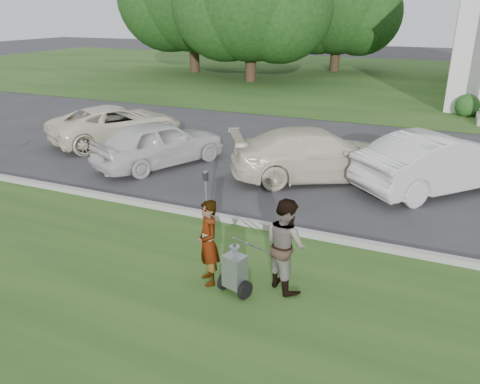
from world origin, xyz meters
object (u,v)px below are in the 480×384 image
Objects in this scene: tree_back at (338,8)px; person_left at (208,243)px; car_d at (439,162)px; tree_left at (251,2)px; striping_cart at (235,272)px; parking_meter_near at (206,195)px; person_right at (285,245)px; car_c at (317,154)px; car_b at (160,143)px; car_a at (117,124)px.

tree_back is 6.05× the size of person_left.
tree_left is at bearing -11.17° from car_d.
parking_meter_near reaches higher than striping_cart.
person_right is 0.34× the size of car_c.
parking_meter_near is 6.71m from car_d.
parking_meter_near is at bearing -70.07° from tree_left.
person_left is 0.37× the size of car_b.
person_left is at bearing 146.42° from car_c.
parking_meter_near is at bearing 145.54° from striping_cart.
car_d is at bearing 107.50° from person_left.
striping_cart is 0.24× the size of car_a.
person_right is 0.35× the size of car_d.
tree_left is at bearing -57.16° from car_a.
parking_meter_near is 4.74m from car_c.
person_right reaches higher than striping_cart.
striping_cart is at bearing -68.31° from tree_left.
parking_meter_near is at bearing 133.79° from car_c.
car_c is at bearing 74.63° from parking_meter_near.
car_c is at bearing 132.95° from person_left.
car_c is (1.26, 4.57, -0.19)m from parking_meter_near.
tree_back is 25.05m from car_a.
striping_cart is 0.69× the size of person_right.
person_right is at bearing 158.69° from car_c.
tree_left reaches higher than car_a.
tree_left is 21.76m from car_d.
tree_back is 8.25× the size of striping_cart.
striping_cart is 2.50m from parking_meter_near.
car_a is 1.14× the size of car_b.
tree_left reaches higher than car_b.
striping_cart is (5.57, -32.06, -4.29)m from tree_back.
tree_left is 20.37m from car_c.
car_c is at bearing 49.10° from car_d.
person_left is (4.99, -31.93, -3.93)m from tree_back.
car_b is (0.41, -26.35, -4.00)m from tree_back.
tree_back is 26.66m from car_b.
car_c is at bearing -62.16° from tree_left.
car_b is (-5.16, 5.71, 0.29)m from striping_cart.
striping_cart is 11.07m from car_a.
car_b is at bearing 68.04° from car_c.
car_d is (12.58, -17.22, -4.32)m from tree_left.
car_a is at bearing 51.89° from car_c.
person_right is (1.30, 0.40, 0.05)m from person_left.
person_left reaches higher than striping_cart.
tree_back is 26.43m from car_c.
car_a is (-6.62, 5.57, -0.24)m from parking_meter_near.
tree_back is 1.97× the size of car_a.
parking_meter_near reaches higher than car_c.
car_c is at bearing -43.48° from person_right.
person_right is at bearing 53.52° from striping_cart.
parking_meter_near is 5.26m from car_b.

